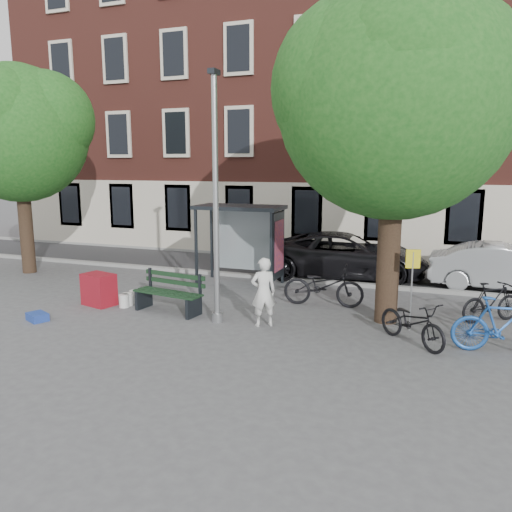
{
  "coord_description": "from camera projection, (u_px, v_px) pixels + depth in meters",
  "views": [
    {
      "loc": [
        5.1,
        -11.07,
        3.93
      ],
      "look_at": [
        0.36,
        1.86,
        1.4
      ],
      "focal_mm": 35.0,
      "sensor_mm": 36.0,
      "label": 1
    }
  ],
  "objects": [
    {
      "name": "ground",
      "position": [
        218.0,
        322.0,
        12.66
      ],
      "size": [
        90.0,
        90.0,
        0.0
      ],
      "primitive_type": "plane",
      "color": "#4C4C4F",
      "rests_on": "ground"
    },
    {
      "name": "road",
      "position": [
        293.0,
        268.0,
        19.12
      ],
      "size": [
        40.0,
        4.0,
        0.01
      ],
      "primitive_type": "cube",
      "color": "#28282B",
      "rests_on": "ground"
    },
    {
      "name": "curb_near",
      "position": [
        277.0,
        278.0,
        17.26
      ],
      "size": [
        40.0,
        0.25,
        0.12
      ],
      "primitive_type": "cube",
      "color": "gray",
      "rests_on": "ground"
    },
    {
      "name": "curb_far",
      "position": [
        306.0,
        258.0,
        20.95
      ],
      "size": [
        40.0,
        0.25,
        0.12
      ],
      "primitive_type": "cube",
      "color": "gray",
      "rests_on": "ground"
    },
    {
      "name": "building_row",
      "position": [
        330.0,
        98.0,
        23.4
      ],
      "size": [
        30.0,
        8.0,
        14.0
      ],
      "primitive_type": "cube",
      "color": "brown",
      "rests_on": "ground"
    },
    {
      "name": "lamppost",
      "position": [
        216.0,
        212.0,
        12.15
      ],
      "size": [
        0.28,
        0.35,
        6.11
      ],
      "color": "#9EA0A3",
      "rests_on": "ground"
    },
    {
      "name": "tree_right",
      "position": [
        397.0,
        91.0,
        11.56
      ],
      "size": [
        5.76,
        5.6,
        8.2
      ],
      "color": "black",
      "rests_on": "ground"
    },
    {
      "name": "tree_left",
      "position": [
        15.0,
        127.0,
        17.42
      ],
      "size": [
        5.18,
        4.86,
        7.4
      ],
      "color": "black",
      "rests_on": "ground"
    },
    {
      "name": "bus_shelter",
      "position": [
        252.0,
        227.0,
        16.31
      ],
      "size": [
        2.85,
        1.45,
        2.62
      ],
      "color": "#1E2328",
      "rests_on": "ground"
    },
    {
      "name": "painter",
      "position": [
        264.0,
        292.0,
        12.19
      ],
      "size": [
        0.75,
        0.69,
        1.72
      ],
      "primitive_type": "imported",
      "rotation": [
        0.0,
        0.0,
        3.73
      ],
      "color": "silver",
      "rests_on": "ground"
    },
    {
      "name": "bench",
      "position": [
        169.0,
        295.0,
        13.45
      ],
      "size": [
        2.07,
        0.95,
        1.03
      ],
      "rotation": [
        0.0,
        0.0,
        -0.16
      ],
      "color": "#1E2328",
      "rests_on": "ground"
    },
    {
      "name": "bike_a",
      "position": [
        323.0,
        285.0,
        13.98
      ],
      "size": [
        2.3,
        0.99,
        1.18
      ],
      "primitive_type": "imported",
      "rotation": [
        0.0,
        0.0,
        1.66
      ],
      "color": "black",
      "rests_on": "ground"
    },
    {
      "name": "bike_b",
      "position": [
        502.0,
        325.0,
        10.45
      ],
      "size": [
        2.09,
        0.86,
        1.22
      ],
      "primitive_type": "imported",
      "rotation": [
        0.0,
        0.0,
        1.72
      ],
      "color": "#1C4C9C",
      "rests_on": "ground"
    },
    {
      "name": "bike_c",
      "position": [
        412.0,
        322.0,
        11.0
      ],
      "size": [
        1.86,
        1.79,
        1.01
      ],
      "primitive_type": "imported",
      "rotation": [
        0.0,
        0.0,
        0.82
      ],
      "color": "black",
      "rests_on": "ground"
    },
    {
      "name": "bike_d",
      "position": [
        492.0,
        302.0,
        12.56
      ],
      "size": [
        1.68,
        1.42,
        1.04
      ],
      "primitive_type": "imported",
      "rotation": [
        0.0,
        0.0,
        2.2
      ],
      "color": "black",
      "rests_on": "ground"
    },
    {
      "name": "car_dark",
      "position": [
        345.0,
        255.0,
        17.59
      ],
      "size": [
        5.93,
        3.24,
        1.58
      ],
      "primitive_type": "imported",
      "rotation": [
        0.0,
        0.0,
        1.68
      ],
      "color": "black",
      "rests_on": "ground"
    },
    {
      "name": "car_silver",
      "position": [
        505.0,
        268.0,
        15.63
      ],
      "size": [
        4.55,
        1.77,
        1.48
      ],
      "primitive_type": "imported",
      "rotation": [
        0.0,
        0.0,
        1.53
      ],
      "color": "#9FA2A6",
      "rests_on": "ground"
    },
    {
      "name": "red_stand",
      "position": [
        99.0,
        289.0,
        14.11
      ],
      "size": [
        1.02,
        0.81,
        0.9
      ],
      "primitive_type": "cube",
      "rotation": [
        0.0,
        0.0,
        -0.26
      ],
      "color": "maroon",
      "rests_on": "ground"
    },
    {
      "name": "blue_crate",
      "position": [
        37.0,
        317.0,
        12.73
      ],
      "size": [
        0.67,
        0.59,
        0.2
      ],
      "primitive_type": "cube",
      "rotation": [
        0.0,
        0.0,
        -0.43
      ],
      "color": "navy",
      "rests_on": "ground"
    },
    {
      "name": "bucket_a",
      "position": [
        128.0,
        299.0,
        14.08
      ],
      "size": [
        0.3,
        0.3,
        0.36
      ],
      "primitive_type": "cylinder",
      "rotation": [
        0.0,
        0.0,
        -0.08
      ],
      "color": "white",
      "rests_on": "ground"
    },
    {
      "name": "bucket_b",
      "position": [
        124.0,
        301.0,
        13.92
      ],
      "size": [
        0.3,
        0.3,
        0.36
      ],
      "primitive_type": "cylinder",
      "rotation": [
        0.0,
        0.0,
        -0.06
      ],
      "color": "silver",
      "rests_on": "ground"
    },
    {
      "name": "bucket_c",
      "position": [
        134.0,
        297.0,
        14.38
      ],
      "size": [
        0.35,
        0.35,
        0.36
      ],
      "primitive_type": "cylinder",
      "rotation": [
        0.0,
        0.0,
        0.32
      ],
      "color": "silver",
      "rests_on": "ground"
    },
    {
      "name": "notice_sign",
      "position": [
        412.0,
        272.0,
        11.74
      ],
      "size": [
        0.33,
        0.14,
        1.98
      ],
      "rotation": [
        0.0,
        0.0,
        0.32
      ],
      "color": "#9EA0A3",
      "rests_on": "ground"
    }
  ]
}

